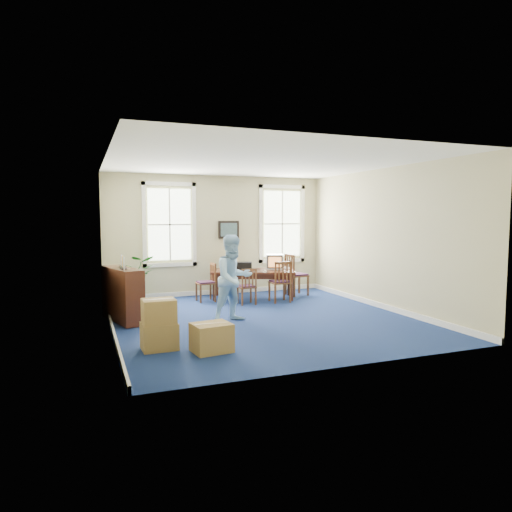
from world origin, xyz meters
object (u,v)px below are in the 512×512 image
object	(u,v)px
crt_tv	(275,262)
man	(234,278)
cardboard_boxes	(171,320)
credenza	(123,295)
chair_near_left	(247,286)
potted_plant	(132,279)
conference_table	(253,284)

from	to	relation	value
crt_tv	man	bearing A→B (deg)	-107.47
cardboard_boxes	credenza	bearing A→B (deg)	105.66
chair_near_left	man	distance (m)	1.85
potted_plant	man	bearing A→B (deg)	-57.55
crt_tv	credenza	world-z (taller)	crt_tv
chair_near_left	cardboard_boxes	xyz separation A→B (m)	(-2.35, -2.90, -0.02)
conference_table	potted_plant	distance (m)	3.02
crt_tv	chair_near_left	bearing A→B (deg)	-122.47
crt_tv	chair_near_left	distance (m)	1.40
man	credenza	xyz separation A→B (m)	(-2.09, 0.79, -0.34)
potted_plant	cardboard_boxes	xyz separation A→B (m)	(0.21, -4.00, -0.16)
credenza	cardboard_boxes	xyz separation A→B (m)	(0.59, -2.10, -0.11)
conference_table	cardboard_boxes	size ratio (longest dim) A/B	1.43
man	credenza	size ratio (longest dim) A/B	1.28
conference_table	man	size ratio (longest dim) A/B	1.22
crt_tv	credenza	xyz separation A→B (m)	(-4.00, -1.57, -0.39)
crt_tv	potted_plant	bearing A→B (deg)	-163.67
conference_table	man	bearing A→B (deg)	-98.57
man	chair_near_left	bearing A→B (deg)	46.29
man	credenza	bearing A→B (deg)	143.72
crt_tv	man	world-z (taller)	man
potted_plant	credenza	bearing A→B (deg)	-101.36
chair_near_left	cardboard_boxes	size ratio (longest dim) A/B	0.59
man	potted_plant	distance (m)	3.20
crt_tv	chair_near_left	world-z (taller)	crt_tv
man	potted_plant	world-z (taller)	man
chair_near_left	man	size ratio (longest dim) A/B	0.50
chair_near_left	man	bearing A→B (deg)	61.97
conference_table	potted_plant	xyz separation A→B (m)	(-2.99, 0.38, 0.23)
chair_near_left	conference_table	bearing A→B (deg)	-120.96
potted_plant	conference_table	bearing A→B (deg)	-7.17
chair_near_left	potted_plant	bearing A→B (deg)	-23.35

